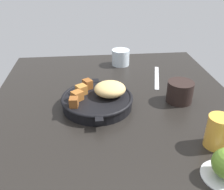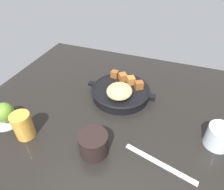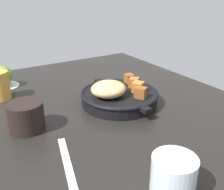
# 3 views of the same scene
# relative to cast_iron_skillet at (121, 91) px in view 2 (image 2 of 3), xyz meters

# --- Properties ---
(ground_plane) EXTENTS (1.03, 0.86, 0.02)m
(ground_plane) POSITION_rel_cast_iron_skillet_xyz_m (0.01, 0.06, -0.04)
(ground_plane) COLOR black
(cast_iron_skillet) EXTENTS (0.28, 0.24, 0.08)m
(cast_iron_skillet) POSITION_rel_cast_iron_skillet_xyz_m (0.00, 0.00, 0.00)
(cast_iron_skillet) COLOR black
(cast_iron_skillet) RESTS_ON ground_plane
(saucer_plate) EXTENTS (0.11, 0.11, 0.01)m
(saucer_plate) POSITION_rel_cast_iron_skillet_xyz_m (0.34, 0.27, -0.03)
(saucer_plate) COLOR #B7BABF
(saucer_plate) RESTS_ON ground_plane
(red_apple) EXTENTS (0.07, 0.07, 0.07)m
(red_apple) POSITION_rel_cast_iron_skillet_xyz_m (0.34, 0.27, 0.01)
(red_apple) COLOR olive
(red_apple) RESTS_ON saucer_plate
(butter_knife) EXTENTS (0.22, 0.07, 0.00)m
(butter_knife) POSITION_rel_cast_iron_skillet_xyz_m (-0.20, 0.25, -0.03)
(butter_knife) COLOR silver
(butter_knife) RESTS_ON ground_plane
(juice_glass_amber) EXTENTS (0.06, 0.06, 0.09)m
(juice_glass_amber) POSITION_rel_cast_iron_skillet_xyz_m (0.23, 0.30, 0.02)
(juice_glass_amber) COLOR gold
(juice_glass_amber) RESTS_ON ground_plane
(coffee_mug_dark) EXTENTS (0.09, 0.09, 0.07)m
(coffee_mug_dark) POSITION_rel_cast_iron_skillet_xyz_m (-0.01, 0.28, 0.01)
(coffee_mug_dark) COLOR black
(coffee_mug_dark) RESTS_ON ground_plane
(water_glass_short) EXTENTS (0.08, 0.08, 0.07)m
(water_glass_short) POSITION_rel_cast_iron_skillet_xyz_m (-0.36, 0.12, 0.01)
(water_glass_short) COLOR silver
(water_glass_short) RESTS_ON ground_plane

